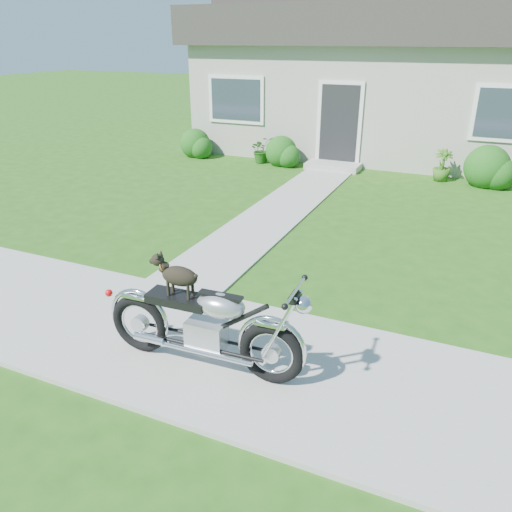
{
  "coord_description": "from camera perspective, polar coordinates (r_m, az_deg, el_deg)",
  "views": [
    {
      "loc": [
        1.96,
        -4.08,
        3.19
      ],
      "look_at": [
        -0.31,
        1.0,
        0.75
      ],
      "focal_mm": 35.0,
      "sensor_mm": 36.0,
      "label": 1
    }
  ],
  "objects": [
    {
      "name": "motorcycle_with_dog",
      "position": [
        5.08,
        -5.88,
        -7.61
      ],
      "size": [
        2.22,
        0.6,
        1.19
      ],
      "rotation": [
        0.0,
        0.0,
        0.05
      ],
      "color": "black",
      "rests_on": "sidewalk"
    },
    {
      "name": "potted_plant_left",
      "position": [
        14.05,
        0.67,
        12.06
      ],
      "size": [
        0.86,
        0.86,
        0.72
      ],
      "primitive_type": "imported",
      "rotation": [
        0.0,
        0.0,
        0.78
      ],
      "color": "#1C4E14",
      "rests_on": "ground"
    },
    {
      "name": "sidewalk",
      "position": [
        5.52,
        -1.3,
        -11.35
      ],
      "size": [
        24.0,
        2.2,
        0.04
      ],
      "primitive_type": "cube",
      "color": "#9E9B93",
      "rests_on": "ground"
    },
    {
      "name": "potted_plant_right",
      "position": [
        12.96,
        20.52,
        9.67
      ],
      "size": [
        0.54,
        0.54,
        0.76
      ],
      "primitive_type": "imported",
      "rotation": [
        0.0,
        0.0,
        0.32
      ],
      "color": "#36691D",
      "rests_on": "ground"
    },
    {
      "name": "shrub_row",
      "position": [
        12.99,
        16.22,
        10.38
      ],
      "size": [
        10.55,
        1.03,
        1.03
      ],
      "color": "#1C5316",
      "rests_on": "ground"
    },
    {
      "name": "walkway",
      "position": [
        10.22,
        3.11,
        5.55
      ],
      "size": [
        1.2,
        8.0,
        0.03
      ],
      "primitive_type": "cube",
      "color": "#9E9B93",
      "rests_on": "ground"
    },
    {
      "name": "house",
      "position": [
        16.22,
        18.14,
        18.95
      ],
      "size": [
        12.6,
        7.03,
        4.5
      ],
      "color": "#A7A397",
      "rests_on": "ground"
    },
    {
      "name": "ground",
      "position": [
        5.53,
        -1.29,
        -11.52
      ],
      "size": [
        80.0,
        80.0,
        0.0
      ],
      "primitive_type": "plane",
      "color": "#235114",
      "rests_on": "ground"
    }
  ]
}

